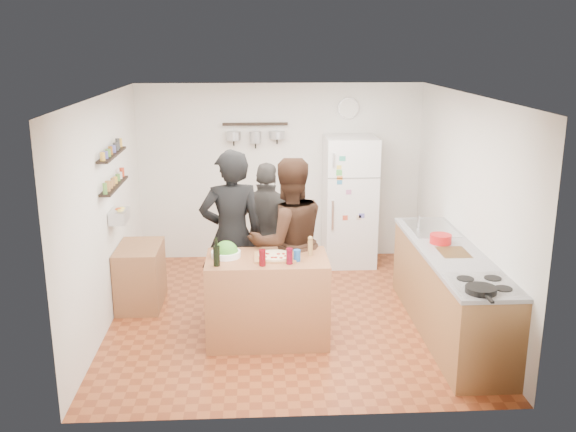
{
  "coord_description": "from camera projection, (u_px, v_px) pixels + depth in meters",
  "views": [
    {
      "loc": [
        -0.38,
        -6.85,
        3.05
      ],
      "look_at": [
        0.0,
        0.1,
        1.15
      ],
      "focal_mm": 40.0,
      "sensor_mm": 36.0,
      "label": 1
    }
  ],
  "objects": [
    {
      "name": "person_back",
      "position": [
        268.0,
        233.0,
        7.62
      ],
      "size": [
        1.06,
        0.63,
        1.7
      ],
      "primitive_type": "imported",
      "rotation": [
        0.0,
        0.0,
        2.91
      ],
      "color": "#292624",
      "rests_on": "floor"
    },
    {
      "name": "fridge",
      "position": [
        350.0,
        201.0,
        8.92
      ],
      "size": [
        0.7,
        0.68,
        1.8
      ],
      "primitive_type": "cube",
      "color": "white",
      "rests_on": "floor"
    },
    {
      "name": "stove_top",
      "position": [
        484.0,
        285.0,
        5.83
      ],
      "size": [
        0.6,
        0.62,
        0.02
      ],
      "primitive_type": "cube",
      "color": "white",
      "rests_on": "counter_run"
    },
    {
      "name": "pizza",
      "position": [
        275.0,
        255.0,
        6.55
      ],
      "size": [
        0.34,
        0.34,
        0.02
      ],
      "primitive_type": "cylinder",
      "color": "beige",
      "rests_on": "pizza_board"
    },
    {
      "name": "person_left",
      "position": [
        232.0,
        236.0,
        7.09
      ],
      "size": [
        0.79,
        0.59,
        1.94
      ],
      "primitive_type": "imported",
      "rotation": [
        0.0,
        0.0,
        3.34
      ],
      "color": "black",
      "rests_on": "floor"
    },
    {
      "name": "pot_rack",
      "position": [
        255.0,
        124.0,
        8.82
      ],
      "size": [
        0.9,
        0.04,
        0.04
      ],
      "primitive_type": "cube",
      "color": "black",
      "rests_on": "back_wall"
    },
    {
      "name": "salad_bowl",
      "position": [
        226.0,
        254.0,
        6.59
      ],
      "size": [
        0.3,
        0.3,
        0.06
      ],
      "primitive_type": "cylinder",
      "color": "white",
      "rests_on": "prep_island"
    },
    {
      "name": "wine_bottle",
      "position": [
        217.0,
        256.0,
        6.3
      ],
      "size": [
        0.07,
        0.07,
        0.2
      ],
      "primitive_type": "cylinder",
      "color": "black",
      "rests_on": "prep_island"
    },
    {
      "name": "counter_run",
      "position": [
        449.0,
        293.0,
        6.87
      ],
      "size": [
        0.63,
        2.63,
        0.9
      ],
      "primitive_type": "cube",
      "color": "#9E7042",
      "rests_on": "floor"
    },
    {
      "name": "salt_canister",
      "position": [
        297.0,
        255.0,
        6.45
      ],
      "size": [
        0.07,
        0.07,
        0.12
      ],
      "primitive_type": "cylinder",
      "color": "navy",
      "rests_on": "prep_island"
    },
    {
      "name": "person_center",
      "position": [
        288.0,
        242.0,
        7.01
      ],
      "size": [
        1.06,
        0.93,
        1.87
      ],
      "primitive_type": "imported",
      "rotation": [
        0.0,
        0.0,
        3.41
      ],
      "color": "black",
      "rests_on": "floor"
    },
    {
      "name": "wine_glass_far",
      "position": [
        289.0,
        256.0,
        6.37
      ],
      "size": [
        0.07,
        0.07,
        0.16
      ],
      "primitive_type": "cylinder",
      "color": "#570716",
      "rests_on": "prep_island"
    },
    {
      "name": "wall_clock",
      "position": [
        348.0,
        108.0,
        8.91
      ],
      "size": [
        0.3,
        0.03,
        0.3
      ],
      "primitive_type": "cylinder",
      "rotation": [
        1.57,
        0.0,
        0.0
      ],
      "color": "silver",
      "rests_on": "back_wall"
    },
    {
      "name": "pizza_board",
      "position": [
        275.0,
        257.0,
        6.55
      ],
      "size": [
        0.42,
        0.34,
        0.02
      ],
      "primitive_type": "cube",
      "color": "#976237",
      "rests_on": "prep_island"
    },
    {
      "name": "produce_basket",
      "position": [
        119.0,
        216.0,
        7.22
      ],
      "size": [
        0.18,
        0.35,
        0.14
      ],
      "primitive_type": "cube",
      "color": "silver",
      "rests_on": "left_wall"
    },
    {
      "name": "spice_shelf_lower",
      "position": [
        114.0,
        186.0,
        7.12
      ],
      "size": [
        0.12,
        1.0,
        0.02
      ],
      "primitive_type": "cube",
      "color": "black",
      "rests_on": "left_wall"
    },
    {
      "name": "sink",
      "position": [
        431.0,
        229.0,
        7.56
      ],
      "size": [
        0.5,
        0.8,
        0.03
      ],
      "primitive_type": "cube",
      "color": "silver",
      "rests_on": "counter_run"
    },
    {
      "name": "pepper_mill",
      "position": [
        310.0,
        248.0,
        6.62
      ],
      "size": [
        0.05,
        0.05,
        0.16
      ],
      "primitive_type": "cylinder",
      "color": "olive",
      "rests_on": "prep_island"
    },
    {
      "name": "red_bowl",
      "position": [
        441.0,
        239.0,
        6.99
      ],
      "size": [
        0.24,
        0.24,
        0.1
      ],
      "primitive_type": "cylinder",
      "color": "red",
      "rests_on": "counter_run"
    },
    {
      "name": "wine_glass_near",
      "position": [
        262.0,
        258.0,
        6.31
      ],
      "size": [
        0.07,
        0.07,
        0.16
      ],
      "primitive_type": "cylinder",
      "color": "#53070C",
      "rests_on": "prep_island"
    },
    {
      "name": "skillet",
      "position": [
        481.0,
        290.0,
        5.62
      ],
      "size": [
        0.27,
        0.27,
        0.05
      ],
      "primitive_type": "cylinder",
      "color": "black",
      "rests_on": "stove_top"
    },
    {
      "name": "spice_shelf_upper",
      "position": [
        112.0,
        155.0,
        7.03
      ],
      "size": [
        0.12,
        1.0,
        0.02
      ],
      "primitive_type": "cube",
      "color": "black",
      "rests_on": "left_wall"
    },
    {
      "name": "cutting_board",
      "position": [
        453.0,
        253.0,
        6.71
      ],
      "size": [
        0.3,
        0.4,
        0.02
      ],
      "primitive_type": "cube",
      "color": "olive",
      "rests_on": "counter_run"
    },
    {
      "name": "side_table",
      "position": [
        140.0,
        276.0,
        7.6
      ],
      "size": [
        0.5,
        0.8,
        0.73
      ],
      "primitive_type": "cube",
      "color": "#95633E",
      "rests_on": "floor"
    },
    {
      "name": "room_shell",
      "position": [
        287.0,
        201.0,
        7.47
      ],
      "size": [
        4.2,
        4.2,
        4.2
      ],
      "color": "brown",
      "rests_on": "ground"
    },
    {
      "name": "prep_island",
      "position": [
        267.0,
        299.0,
        6.69
      ],
      "size": [
        1.25,
        0.72,
        0.91
      ],
      "primitive_type": "cube",
      "color": "brown",
      "rests_on": "floor"
    }
  ]
}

